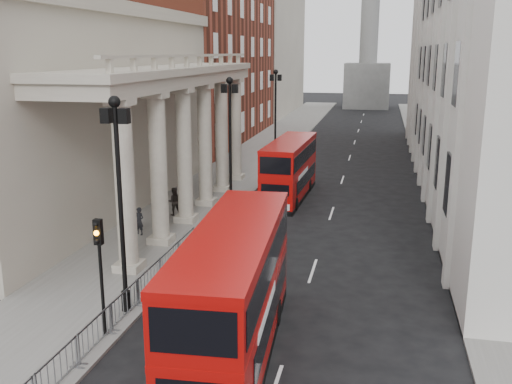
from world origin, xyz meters
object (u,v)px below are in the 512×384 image
object	(u,v)px
pedestrian_b	(174,201)
traffic_light	(100,256)
bus_far	(290,168)
pedestrian_c	(207,191)
pedestrian_a	(139,221)
bus_near	(234,291)
lamp_post_north	(275,109)
lamp_post_mid	(230,133)
monument_column	(370,17)
lamp_post_south	(120,191)

from	to	relation	value
pedestrian_b	traffic_light	bearing A→B (deg)	76.20
bus_far	pedestrian_c	distance (m)	6.01
bus_far	pedestrian_a	distance (m)	12.40
pedestrian_b	bus_near	bearing A→B (deg)	92.12
lamp_post_north	pedestrian_a	xyz separation A→B (m)	(-3.37, -22.99, -4.02)
bus_far	lamp_post_mid	bearing A→B (deg)	-132.83
monument_column	bus_near	world-z (taller)	monument_column
lamp_post_mid	lamp_post_south	bearing A→B (deg)	-90.00
bus_near	pedestrian_b	size ratio (longest dim) A/B	5.99
monument_column	lamp_post_north	size ratio (longest dim) A/B	6.51
monument_column	lamp_post_north	world-z (taller)	monument_column
traffic_light	pedestrian_c	size ratio (longest dim) A/B	2.61
monument_column	lamp_post_mid	xyz separation A→B (m)	(-6.60, -72.00, -11.07)
bus_near	lamp_post_north	bearing A→B (deg)	94.53
lamp_post_north	bus_far	distance (m)	13.37
bus_near	pedestrian_c	world-z (taller)	bus_near
bus_far	bus_near	bearing A→B (deg)	-83.72
lamp_post_north	pedestrian_a	size ratio (longest dim) A/B	5.39
lamp_post_mid	pedestrian_a	bearing A→B (deg)	-115.71
lamp_post_north	bus_near	xyz separation A→B (m)	(4.93, -34.19, -2.58)
lamp_post_mid	pedestrian_b	distance (m)	5.64
monument_column	pedestrian_b	bearing A→B (deg)	-97.20
traffic_light	monument_column	bearing A→B (deg)	85.87
monument_column	lamp_post_south	size ratio (longest dim) A/B	6.51
traffic_light	pedestrian_b	bearing A→B (deg)	101.06
lamp_post_north	pedestrian_a	distance (m)	23.58
lamp_post_north	pedestrian_b	xyz separation A→B (m)	(-2.86, -18.89, -3.92)
lamp_post_north	bus_far	bearing A→B (deg)	-75.14
lamp_post_south	pedestrian_b	world-z (taller)	lamp_post_south
lamp_post_south	pedestrian_c	bearing A→B (deg)	96.00
pedestrian_b	pedestrian_c	size ratio (longest dim) A/B	1.06
lamp_post_north	pedestrian_c	size ratio (longest dim) A/B	5.05
bus_far	pedestrian_c	xyz separation A→B (m)	(-5.07, -3.00, -1.17)
pedestrian_b	pedestrian_c	xyz separation A→B (m)	(1.14, 3.25, -0.05)
bus_near	traffic_light	bearing A→B (deg)	174.34
bus_far	lamp_post_south	bearing A→B (deg)	-97.73
bus_near	pedestrian_b	world-z (taller)	bus_near
pedestrian_a	pedestrian_c	xyz separation A→B (m)	(1.65, 7.35, 0.05)
lamp_post_mid	pedestrian_a	size ratio (longest dim) A/B	5.39
monument_column	pedestrian_b	size ratio (longest dim) A/B	31.04
lamp_post_north	bus_near	distance (m)	34.64
lamp_post_mid	bus_near	size ratio (longest dim) A/B	0.80
monument_column	traffic_light	distance (m)	91.17
lamp_post_north	pedestrian_a	world-z (taller)	lamp_post_north
lamp_post_mid	traffic_light	xyz separation A→B (m)	(0.10, -18.02, -1.80)
lamp_post_mid	lamp_post_north	world-z (taller)	same
traffic_light	pedestrian_c	distance (m)	18.60
lamp_post_south	monument_column	bearing A→B (deg)	85.71
traffic_light	bus_near	size ratio (longest dim) A/B	0.41
lamp_post_mid	pedestrian_c	xyz separation A→B (m)	(-1.72, 0.36, -3.97)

